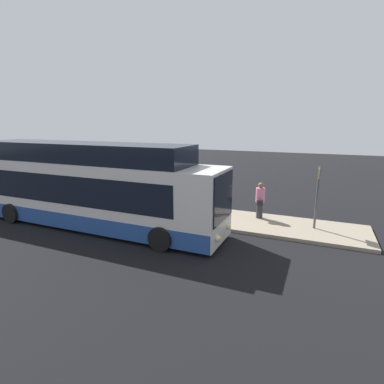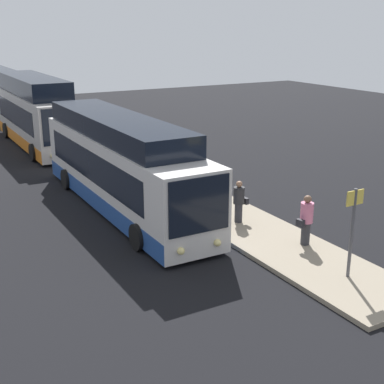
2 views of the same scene
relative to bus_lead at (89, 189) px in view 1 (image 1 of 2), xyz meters
The scene contains 8 objects.
ground 2.47m from the bus_lead, ahead, with size 80.00×80.00×0.00m, color black.
platform 3.96m from the bus_lead, 60.22° to the left, with size 20.00×2.93×0.15m.
bus_lead is the anchor object (origin of this frame).
passenger_boarding 5.14m from the bus_lead, 36.58° to the left, with size 0.44×0.61×1.60m.
passenger_waiting 3.03m from the bus_lead, 50.08° to the left, with size 0.55×0.55×1.62m.
passenger_with_bags 7.96m from the bus_lead, 28.24° to the left, with size 0.50×0.66×1.74m.
suitcase 3.25m from the bus_lead, 39.23° to the left, with size 0.32×0.22×0.99m.
sign_post 10.03m from the bus_lead, 18.97° to the left, with size 0.10×0.63×2.71m.
Camera 1 is at (7.75, -10.29, 4.63)m, focal length 28.00 mm.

